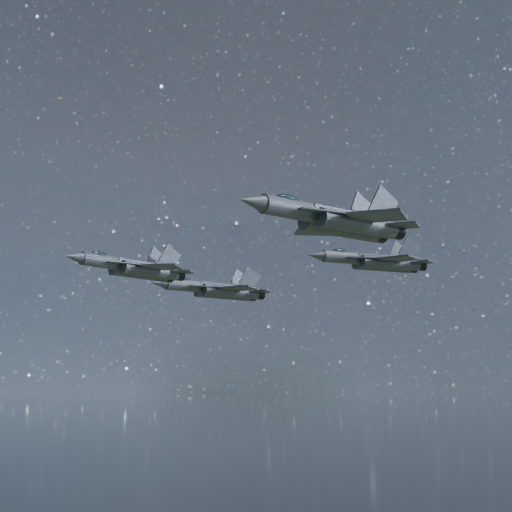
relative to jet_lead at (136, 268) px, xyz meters
name	(u,v)px	position (x,y,z in m)	size (l,w,h in m)	color
jet_lead	(136,268)	(0.00, 0.00, 0.00)	(15.29, 10.15, 3.89)	#32383F
jet_left	(218,290)	(19.76, 23.13, 1.51)	(18.79, 13.09, 4.73)	#32383F
jet_right	(337,220)	(12.69, -19.77, 2.53)	(19.63, 13.47, 4.93)	#32383F
jet_slot	(377,262)	(26.98, -5.81, 1.85)	(15.48, 10.92, 3.92)	#32383F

